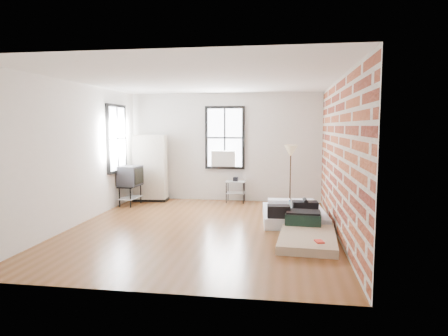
% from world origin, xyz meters
% --- Properties ---
extents(ground, '(6.00, 6.00, 0.00)m').
position_xyz_m(ground, '(0.00, 0.00, 0.00)').
color(ground, brown).
rests_on(ground, ground).
extents(room_shell, '(5.02, 6.02, 2.80)m').
position_xyz_m(room_shell, '(0.23, 0.36, 1.74)').
color(room_shell, silver).
rests_on(room_shell, ground).
extents(mattress_main, '(1.36, 1.77, 0.54)m').
position_xyz_m(mattress_main, '(1.75, 0.87, 0.15)').
color(mattress_main, silver).
rests_on(mattress_main, ground).
extents(mattress_bare, '(1.05, 1.82, 0.38)m').
position_xyz_m(mattress_bare, '(1.94, -0.41, 0.11)').
color(mattress_bare, '#CAB192').
rests_on(mattress_bare, ground).
extents(wardrobe, '(0.90, 0.56, 1.72)m').
position_xyz_m(wardrobe, '(-1.92, 2.65, 0.86)').
color(wardrobe, black).
rests_on(wardrobe, ground).
extents(side_table, '(0.49, 0.40, 0.65)m').
position_xyz_m(side_table, '(0.32, 2.72, 0.44)').
color(side_table, black).
rests_on(side_table, ground).
extents(floor_lamp, '(0.32, 0.32, 1.48)m').
position_xyz_m(floor_lamp, '(1.70, 2.65, 1.26)').
color(floor_lamp, black).
rests_on(floor_lamp, ground).
extents(tv_stand, '(0.53, 0.72, 0.98)m').
position_xyz_m(tv_stand, '(-2.21, 1.96, 0.70)').
color(tv_stand, black).
rests_on(tv_stand, ground).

